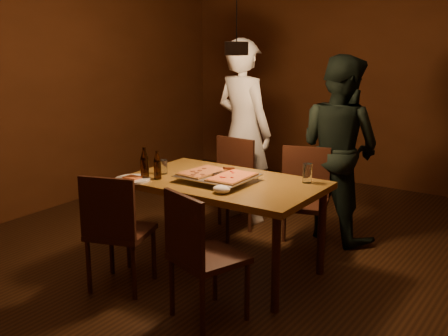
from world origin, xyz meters
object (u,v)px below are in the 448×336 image
Objects in this scene: chair_far_left at (229,177)px; diner_white at (244,131)px; beer_bottle_a at (145,163)px; pendant_lamp at (236,47)px; chair_near_right at (198,245)px; chair_far_right at (304,189)px; beer_bottle_b at (157,165)px; diner_dark at (339,148)px; chair_near_left at (115,222)px; pizza_tray at (218,178)px; dining_table at (224,190)px; plate_slice at (133,179)px.

diner_white reaches higher than chair_far_left.
beer_bottle_a is 1.14m from pendant_lamp.
chair_near_right is at bearing -28.31° from beer_bottle_a.
chair_far_right is 1.01m from diner_white.
diner_dark is at bearing 59.02° from beer_bottle_b.
chair_far_right is 0.31× the size of diner_dark.
diner_white is (-0.86, 0.39, 0.37)m from chair_far_right.
chair_near_left is at bearing -78.86° from beer_bottle_a.
diner_white is (-0.08, 0.39, 0.37)m from chair_far_left.
chair_far_left is at bearing 86.60° from beer_bottle_a.
pendant_lamp is at bearing 75.73° from pizza_tray.
pendant_lamp reaches higher than chair_near_left.
dining_table is 5.94× the size of beer_bottle_a.
diner_dark is (0.13, 0.44, 0.30)m from chair_far_right.
dining_table is 2.84× the size of chair_near_left.
chair_far_left is at bearing 121.10° from dining_table.
plate_slice is (-0.60, -0.39, 0.08)m from dining_table.
chair_near_left is 0.44m from plate_slice.
diner_dark is at bearing 69.10° from pendant_lamp.
diner_white reaches higher than beer_bottle_b.
chair_far_right and chair_near_left have the same top height.
dining_table is 0.86m from chair_far_right.
dining_table is 0.84m from chair_near_right.
beer_bottle_b is (0.08, 0.06, -0.01)m from beer_bottle_a.
chair_near_left is at bearing 45.96° from chair_far_right.
dining_table is 5.42× the size of plate_slice.
chair_near_right is 1.03m from beer_bottle_a.
pizza_tray is at bearing -105.72° from pendant_lamp.
chair_far_left is 1.92× the size of beer_bottle_a.
chair_near_left is (-0.76, -1.53, 0.00)m from chair_far_right.
beer_bottle_b reaches higher than pizza_tray.
chair_far_right is at bearing 53.98° from beer_bottle_b.
chair_far_left is 1.20m from plate_slice.
chair_far_right is 1.50m from plate_slice.
beer_bottle_b is 1.09m from pendant_lamp.
diner_white reaches higher than chair_near_left.
diner_white is (-0.52, 1.22, 0.13)m from pizza_tray.
plate_slice is 1.57m from diner_white.
beer_bottle_b is at bearing -140.29° from pendant_lamp.
pizza_tray is at bearing 50.25° from chair_far_right.
chair_near_left is 0.55m from beer_bottle_a.
chair_near_left is at bearing 105.27° from diner_white.
diner_white is at bearing 114.72° from pizza_tray.
chair_near_left is 0.31× the size of diner_dark.
pizza_tray is (0.42, 0.70, 0.24)m from chair_near_left.
pizza_tray is 0.33× the size of diner_dark.
dining_table is 0.11m from pizza_tray.
beer_bottle_a reaches higher than dining_table.
pizza_tray is (0.44, -0.82, 0.24)m from chair_far_left.
chair_near_left is at bearing -163.15° from chair_near_right.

